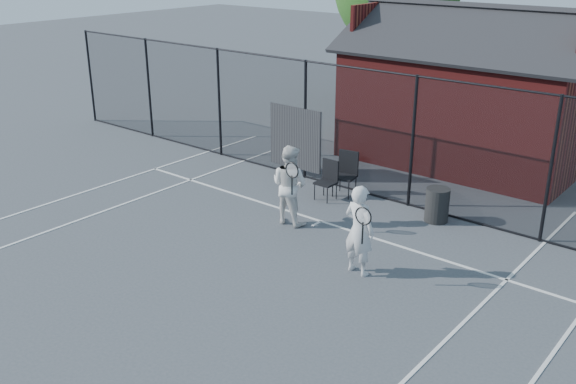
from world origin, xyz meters
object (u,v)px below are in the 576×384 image
Objects in this scene: chair_left at (326,181)px; chair_right at (345,175)px; waste_bin at (437,205)px; clubhouse at (469,102)px; player_front at (359,230)px; player_back at (289,185)px.

chair_left is 0.54m from chair_right.
chair_left reaches higher than waste_bin.
clubhouse reaches higher than chair_left.
player_front is at bearing -61.86° from chair_right.
clubhouse is 3.85× the size of player_front.
chair_right is (-2.38, 3.03, -0.33)m from player_front.
chair_right is (0.19, 0.50, 0.06)m from chair_left.
chair_right is 1.38× the size of waste_bin.
player_front is 3.07m from waste_bin.
player_back is 1.67× the size of chair_right.
player_front is 1.85× the size of chair_left.
chair_right is 2.41m from waste_bin.
clubhouse reaches higher than waste_bin.
clubhouse reaches higher than player_back.
clubhouse is 7.60m from player_front.
clubhouse is 6.57m from player_back.
player_back is 1.61m from chair_left.
clubhouse reaches higher than player_front.
player_front is 2.27× the size of waste_bin.
waste_bin is at bearing -10.02° from chair_right.
chair_right reaches higher than waste_bin.
player_front is 3.63m from chair_left.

